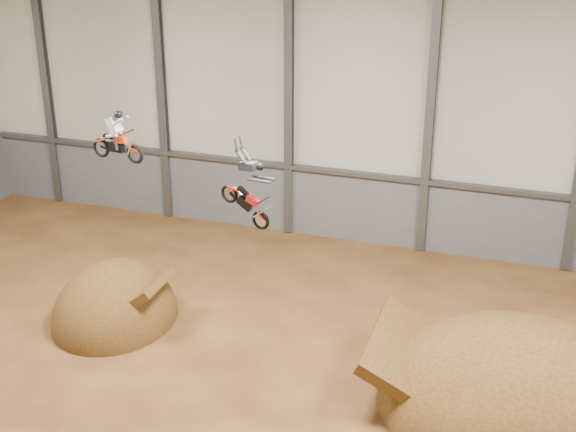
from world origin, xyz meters
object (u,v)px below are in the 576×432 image
object	(u,v)px
takeoff_ramp	(116,319)
fmx_rider_b	(241,181)
landing_ramp	(522,409)
fmx_rider_a	(116,133)

from	to	relation	value
takeoff_ramp	fmx_rider_b	distance (m)	10.41
takeoff_ramp	landing_ramp	world-z (taller)	landing_ramp
takeoff_ramp	fmx_rider_a	xyz separation A→B (m)	(1.22, -0.70, 8.27)
fmx_rider_b	takeoff_ramp	bearing A→B (deg)	174.89
fmx_rider_b	landing_ramp	bearing A→B (deg)	23.15
landing_ramp	takeoff_ramp	bearing A→B (deg)	176.66
takeoff_ramp	landing_ramp	distance (m)	16.14
landing_ramp	fmx_rider_b	xyz separation A→B (m)	(-9.52, -1.43, 7.71)
landing_ramp	fmx_rider_b	size ratio (longest dim) A/B	3.71
fmx_rider_b	fmx_rider_a	bearing A→B (deg)	177.38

